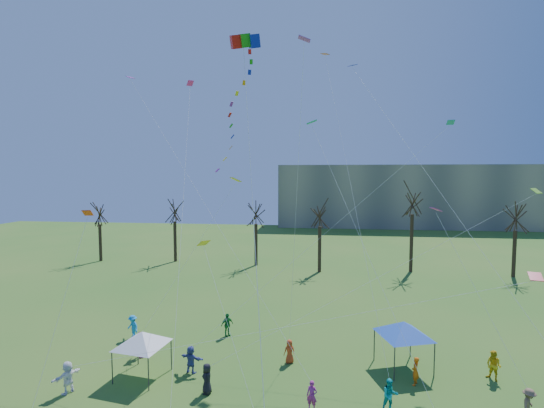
# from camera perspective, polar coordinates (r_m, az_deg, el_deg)

# --- Properties ---
(distant_building) EXTENTS (60.00, 14.00, 15.00)m
(distant_building) POSITION_cam_1_polar(r_m,az_deg,el_deg) (98.89, 18.93, 1.18)
(distant_building) COLOR gray
(distant_building) RESTS_ON ground
(bare_tree_row) EXTENTS (68.05, 8.81, 11.73)m
(bare_tree_row) POSITION_cam_1_polar(r_m,az_deg,el_deg) (50.78, 10.36, -1.99)
(bare_tree_row) COLOR black
(bare_tree_row) RESTS_ON ground
(big_box_kite) EXTENTS (2.20, 5.38, 19.68)m
(big_box_kite) POSITION_cam_1_polar(r_m,az_deg,el_deg) (20.63, -4.83, 13.56)
(big_box_kite) COLOR red
(big_box_kite) RESTS_ON ground
(canopy_tent_white) EXTENTS (3.79, 3.79, 2.88)m
(canopy_tent_white) POSITION_cam_1_polar(r_m,az_deg,el_deg) (26.05, -18.96, -18.62)
(canopy_tent_white) COLOR #3F3F44
(canopy_tent_white) RESTS_ON ground
(canopy_tent_blue) EXTENTS (3.95, 3.95, 3.11)m
(canopy_tent_blue) POSITION_cam_1_polar(r_m,az_deg,el_deg) (27.04, 19.21, -17.30)
(canopy_tent_blue) COLOR #3F3F44
(canopy_tent_blue) RESTS_ON ground
(festival_crowd) EXTENTS (27.15, 14.27, 1.85)m
(festival_crowd) POSITION_cam_1_polar(r_m,az_deg,el_deg) (23.73, -0.92, -24.98)
(festival_crowd) COLOR red
(festival_crowd) RESTS_ON ground
(small_kites_aloft) EXTENTS (31.74, 18.56, 34.04)m
(small_kites_aloft) POSITION_cam_1_polar(r_m,az_deg,el_deg) (25.48, 5.79, 7.18)
(small_kites_aloft) COLOR red
(small_kites_aloft) RESTS_ON ground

